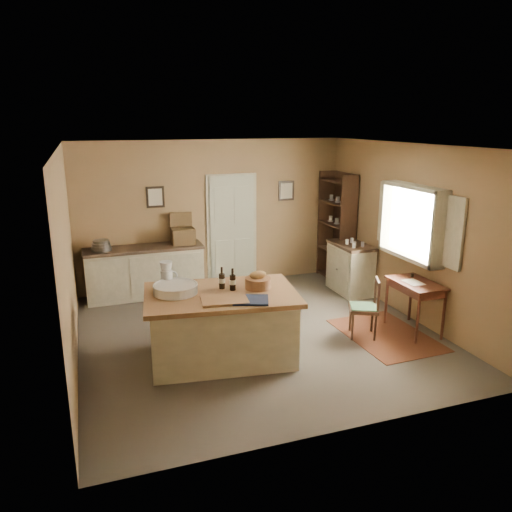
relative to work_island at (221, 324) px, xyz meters
The scene contains 16 objects.
ground 1.02m from the work_island, 37.90° to the left, with size 5.00×5.00×0.00m, color brown.
wall_back 3.25m from the work_island, 76.96° to the left, with size 5.00×0.10×2.70m, color olive.
wall_front 2.25m from the work_island, 70.09° to the right, with size 5.00×0.10×2.70m, color olive.
wall_left 2.07m from the work_island, 162.96° to the left, with size 0.10×5.00×2.70m, color olive.
wall_right 3.37m from the work_island, ahead, with size 0.10×5.00×2.70m, color olive.
ceiling 2.39m from the work_island, 37.90° to the left, with size 5.00×5.00×0.00m, color silver.
door 3.25m from the work_island, 70.72° to the left, with size 0.97×0.06×2.11m, color beige.
framed_prints 3.39m from the work_island, 73.34° to the left, with size 2.82×0.02×0.38m.
window 3.33m from the work_island, ahead, with size 0.25×1.99×1.12m.
work_island is the anchor object (origin of this frame).
sideboard 2.82m from the work_island, 102.70° to the left, with size 2.04×0.58×1.18m.
rug 2.50m from the work_island, ahead, with size 1.10×1.60×0.01m, color #572312.
writing_desk 2.91m from the work_island, ahead, with size 0.52×0.84×0.82m.
desk_chair 2.11m from the work_island, ahead, with size 0.39×0.39×0.84m, color black, non-canonical shape.
right_cabinet 3.40m from the work_island, 31.40° to the left, with size 0.53×0.94×0.99m.
shelving_unit 4.02m from the work_island, 39.80° to the left, with size 0.35×0.94×2.08m.
Camera 1 is at (-2.25, -6.37, 3.03)m, focal length 35.00 mm.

